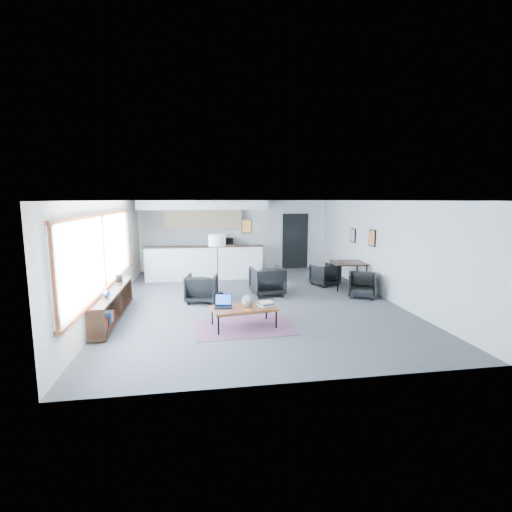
{
  "coord_description": "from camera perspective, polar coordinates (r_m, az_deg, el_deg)",
  "views": [
    {
      "loc": [
        -1.41,
        -9.37,
        2.62
      ],
      "look_at": [
        0.14,
        0.4,
        1.11
      ],
      "focal_mm": 26.0,
      "sensor_mm": 36.0,
      "label": 1
    }
  ],
  "objects": [
    {
      "name": "room",
      "position": [
        9.57,
        -0.46,
        0.72
      ],
      "size": [
        7.02,
        9.02,
        2.62
      ],
      "color": "#474749",
      "rests_on": "ground"
    },
    {
      "name": "window",
      "position": [
        8.79,
        -22.44,
        0.38
      ],
      "size": [
        0.1,
        5.95,
        1.66
      ],
      "color": "#8CBFFF",
      "rests_on": "room"
    },
    {
      "name": "console",
      "position": [
        8.84,
        -21.2,
        -7.0
      ],
      "size": [
        0.35,
        3.0,
        0.8
      ],
      "color": "black",
      "rests_on": "floor"
    },
    {
      "name": "kitchenette",
      "position": [
        13.14,
        -8.08,
        3.14
      ],
      "size": [
        4.2,
        1.96,
        2.6
      ],
      "color": "white",
      "rests_on": "floor"
    },
    {
      "name": "doorway",
      "position": [
        14.36,
        6.0,
        2.43
      ],
      "size": [
        1.1,
        0.12,
        2.15
      ],
      "color": "black",
      "rests_on": "room"
    },
    {
      "name": "track_light",
      "position": [
        11.6,
        -5.02,
        8.16
      ],
      "size": [
        1.6,
        0.07,
        0.15
      ],
      "color": "silver",
      "rests_on": "room"
    },
    {
      "name": "wall_art_lower",
      "position": [
        10.97,
        17.44,
        2.66
      ],
      "size": [
        0.03,
        0.38,
        0.48
      ],
      "color": "black",
      "rests_on": "room"
    },
    {
      "name": "wall_art_upper",
      "position": [
        12.15,
        14.71,
        3.08
      ],
      "size": [
        0.03,
        0.34,
        0.44
      ],
      "color": "black",
      "rests_on": "room"
    },
    {
      "name": "kilim_rug",
      "position": [
        7.85,
        -1.89,
        -10.79
      ],
      "size": [
        2.09,
        1.47,
        0.01
      ],
      "rotation": [
        0.0,
        0.0,
        0.04
      ],
      "color": "#5E334D",
      "rests_on": "floor"
    },
    {
      "name": "coffee_table",
      "position": [
        7.73,
        -1.9,
        -8.07
      ],
      "size": [
        1.4,
        0.9,
        0.43
      ],
      "rotation": [
        0.0,
        0.0,
        0.16
      ],
      "color": "brown",
      "rests_on": "floor"
    },
    {
      "name": "laptop",
      "position": [
        7.75,
        -5.04,
        -7.25
      ],
      "size": [
        0.39,
        0.33,
        0.25
      ],
      "rotation": [
        0.0,
        0.0,
        -0.13
      ],
      "color": "black",
      "rests_on": "coffee_table"
    },
    {
      "name": "ceramic_pot",
      "position": [
        7.72,
        -1.25,
        -6.88
      ],
      "size": [
        0.25,
        0.25,
        0.25
      ],
      "rotation": [
        0.0,
        0.0,
        -0.28
      ],
      "color": "gray",
      "rests_on": "coffee_table"
    },
    {
      "name": "book_stack",
      "position": [
        7.78,
        1.59,
        -7.39
      ],
      "size": [
        0.37,
        0.33,
        0.1
      ],
      "rotation": [
        0.0,
        0.0,
        0.33
      ],
      "color": "silver",
      "rests_on": "coffee_table"
    },
    {
      "name": "coaster",
      "position": [
        7.5,
        -1.33,
        -8.32
      ],
      "size": [
        0.13,
        0.13,
        0.01
      ],
      "rotation": [
        0.0,
        0.0,
        -0.32
      ],
      "color": "#E5590C",
      "rests_on": "coffee_table"
    },
    {
      "name": "armchair_left",
      "position": [
        9.7,
        -8.36,
        -4.72
      ],
      "size": [
        0.88,
        0.85,
        0.78
      ],
      "primitive_type": "imported",
      "rotation": [
        0.0,
        0.0,
        2.94
      ],
      "color": "black",
      "rests_on": "floor"
    },
    {
      "name": "armchair_right",
      "position": [
        10.26,
        1.74,
        -3.64
      ],
      "size": [
        0.93,
        0.88,
        0.87
      ],
      "primitive_type": "imported",
      "rotation": [
        0.0,
        0.0,
        3.26
      ],
      "color": "black",
      "rests_on": "floor"
    },
    {
      "name": "floor_lamp",
      "position": [
        10.32,
        -6.0,
        2.06
      ],
      "size": [
        0.51,
        0.51,
        1.66
      ],
      "rotation": [
        0.0,
        0.0,
        -0.06
      ],
      "color": "black",
      "rests_on": "floor"
    },
    {
      "name": "dining_table",
      "position": [
        11.34,
        14.02,
        -1.27
      ],
      "size": [
        1.02,
        1.02,
        0.79
      ],
      "rotation": [
        0.0,
        0.0,
        -0.1
      ],
      "color": "black",
      "rests_on": "floor"
    },
    {
      "name": "dining_chair_near",
      "position": [
        10.44,
        16.03,
        -4.46
      ],
      "size": [
        0.79,
        0.77,
        0.63
      ],
      "primitive_type": "imported",
      "rotation": [
        0.0,
        0.0,
        -0.42
      ],
      "color": "black",
      "rests_on": "floor"
    },
    {
      "name": "dining_chair_far",
      "position": [
        11.64,
        10.53,
        -2.95
      ],
      "size": [
        0.77,
        0.75,
        0.62
      ],
      "primitive_type": "imported",
      "rotation": [
        0.0,
        0.0,
        3.53
      ],
      "color": "black",
      "rests_on": "floor"
    },
    {
      "name": "microwave",
      "position": [
        13.64,
        -4.71,
        2.29
      ],
      "size": [
        0.56,
        0.32,
        0.37
      ],
      "primitive_type": "imported",
      "rotation": [
        0.0,
        0.0,
        -0.03
      ],
      "color": "black",
      "rests_on": "kitchenette"
    }
  ]
}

